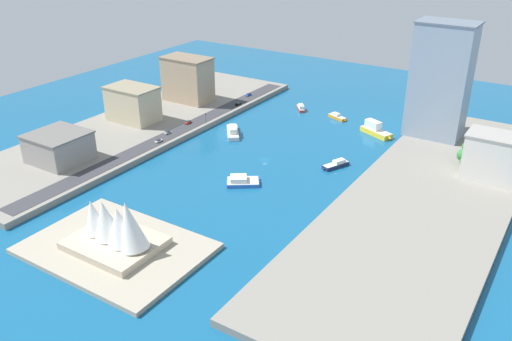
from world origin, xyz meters
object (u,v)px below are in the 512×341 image
at_px(van_white, 159,141).
at_px(ferry_yellow_fast, 375,130).
at_px(water_taxi_orange, 337,117).
at_px(hatchback_blue, 248,95).
at_px(ferry_white_commuter, 233,132).
at_px(patrol_launch_navy, 336,165).
at_px(catamaran_blue, 242,181).
at_px(pickup_red, 188,122).
at_px(office_block_beige, 133,104).
at_px(carpark_squat_concrete, 59,147).
at_px(tower_tall_glass, 440,81).
at_px(suv_black, 238,104).
at_px(hotel_broad_white, 496,158).
at_px(opera_landmark, 115,228).
at_px(sedan_silver, 167,132).
at_px(traffic_light_waterfront, 206,117).
at_px(apartment_midrise_tan, 188,79).
at_px(tugboat_red, 301,108).

bearing_deg(van_white, ferry_yellow_fast, -138.59).
height_order(water_taxi_orange, hatchback_blue, hatchback_blue).
height_order(ferry_white_commuter, hatchback_blue, ferry_white_commuter).
relative_size(patrol_launch_navy, ferry_white_commuter, 0.76).
height_order(catamaran_blue, pickup_red, pickup_red).
relative_size(water_taxi_orange, van_white, 3.00).
xyz_separation_m(office_block_beige, carpark_squat_concrete, (-10.31, 64.90, -3.30)).
bearing_deg(water_taxi_orange, office_block_beige, 37.50).
bearing_deg(patrol_launch_navy, tower_tall_glass, -115.75).
xyz_separation_m(tower_tall_glass, suv_black, (126.13, 16.65, -31.62)).
xyz_separation_m(water_taxi_orange, hotel_broad_white, (-103.14, 45.59, 13.32)).
height_order(ferry_white_commuter, van_white, ferry_white_commuter).
relative_size(water_taxi_orange, carpark_squat_concrete, 0.53).
distance_m(catamaran_blue, suv_black, 111.40).
height_order(ferry_white_commuter, office_block_beige, office_block_beige).
xyz_separation_m(patrol_launch_navy, pickup_red, (100.68, -2.16, 2.64)).
height_order(pickup_red, opera_landmark, opera_landmark).
bearing_deg(sedan_silver, tower_tall_glass, -147.86).
bearing_deg(pickup_red, hatchback_blue, -90.35).
height_order(carpark_squat_concrete, van_white, carpark_squat_concrete).
distance_m(ferry_yellow_fast, ferry_white_commuter, 85.68).
distance_m(ferry_yellow_fast, sedan_silver, 123.96).
xyz_separation_m(suv_black, sedan_silver, (5.38, 65.95, -0.00)).
bearing_deg(van_white, traffic_light_waterfront, -96.25).
relative_size(hotel_broad_white, traffic_light_waterfront, 4.49).
bearing_deg(pickup_red, hotel_broad_white, -173.44).
bearing_deg(patrol_launch_navy, suv_black, -26.98).
xyz_separation_m(ferry_yellow_fast, apartment_midrise_tan, (130.10, 16.32, 15.18)).
relative_size(office_block_beige, traffic_light_waterfront, 4.78).
relative_size(office_block_beige, tower_tall_glass, 0.48).
height_order(tugboat_red, office_block_beige, office_block_beige).
relative_size(pickup_red, van_white, 0.99).
bearing_deg(sedan_silver, office_block_beige, -11.30).
bearing_deg(water_taxi_orange, ferry_yellow_fast, 157.48).
relative_size(tugboat_red, opera_landmark, 0.36).
height_order(patrol_launch_navy, apartment_midrise_tan, apartment_midrise_tan).
bearing_deg(catamaran_blue, ferry_white_commuter, -51.32).
height_order(suv_black, traffic_light_waterfront, traffic_light_waterfront).
bearing_deg(ferry_yellow_fast, tugboat_red, -14.41).
bearing_deg(opera_landmark, pickup_red, -62.78).
bearing_deg(ferry_white_commuter, catamaran_blue, 128.68).
distance_m(ferry_yellow_fast, carpark_squat_concrete, 179.88).
bearing_deg(hatchback_blue, suv_black, 104.67).
xyz_separation_m(tower_tall_glass, hotel_broad_white, (-41.27, 42.85, -21.03)).
xyz_separation_m(hotel_broad_white, hatchback_blue, (172.86, -47.04, -10.61)).
bearing_deg(catamaran_blue, hotel_broad_white, -147.87).
xyz_separation_m(hatchback_blue, opera_landmark, (-61.13, 186.60, 6.57)).
bearing_deg(carpark_squat_concrete, hotel_broad_white, -153.36).
height_order(suv_black, van_white, suv_black).
relative_size(office_block_beige, hotel_broad_white, 1.06).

